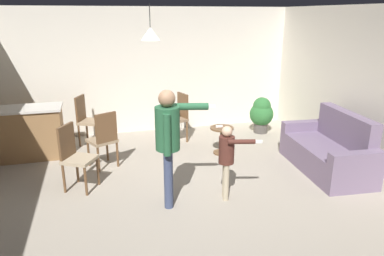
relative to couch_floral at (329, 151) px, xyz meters
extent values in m
plane|color=#9E9384|center=(-2.53, -0.20, -0.33)|extent=(7.68, 7.68, 0.00)
cube|color=silver|center=(-2.53, 3.00, 1.02)|extent=(6.40, 0.10, 2.70)
cube|color=silver|center=(0.67, -0.20, 1.02)|extent=(0.10, 6.40, 2.70)
cube|color=slate|center=(-0.06, 0.00, -0.11)|extent=(0.97, 1.51, 0.45)
cube|color=slate|center=(0.27, -0.02, 0.39)|extent=(0.32, 1.45, 0.55)
cube|color=slate|center=(-0.13, -0.80, -0.02)|extent=(0.86, 0.25, 0.63)
cube|color=slate|center=(0.01, 0.81, -0.02)|extent=(0.86, 0.25, 0.63)
cylinder|color=brown|center=(0.20, -0.82, -0.30)|extent=(0.05, 0.05, 0.06)
cylinder|color=brown|center=(0.33, 0.77, -0.30)|extent=(0.05, 0.05, 0.06)
cylinder|color=brown|center=(-0.45, -0.76, -0.30)|extent=(0.05, 0.05, 0.06)
cylinder|color=brown|center=(-0.31, 0.83, -0.30)|extent=(0.05, 0.05, 0.06)
cube|color=olive|center=(-4.98, 1.94, 0.12)|extent=(1.20, 0.60, 0.91)
cube|color=beige|center=(-4.98, 1.94, 0.60)|extent=(1.26, 0.66, 0.04)
cylinder|color=brown|center=(-1.50, 1.19, 0.17)|extent=(0.44, 0.44, 0.03)
cylinder|color=brown|center=(-1.50, 1.19, -0.09)|extent=(0.06, 0.06, 0.49)
cylinder|color=brown|center=(-1.50, 1.19, -0.32)|extent=(0.31, 0.31, 0.03)
cylinder|color=#384260|center=(-2.84, -0.36, 0.08)|extent=(0.12, 0.12, 0.82)
cylinder|color=#384260|center=(-2.87, -0.52, 0.08)|extent=(0.12, 0.12, 0.82)
cylinder|color=#265938|center=(-2.85, -0.44, 0.78)|extent=(0.33, 0.33, 0.58)
sphere|color=#9E7556|center=(-2.85, -0.44, 1.18)|extent=(0.22, 0.22, 0.22)
cylinder|color=#265938|center=(-2.54, -0.32, 1.03)|extent=(0.56, 0.22, 0.10)
cube|color=white|center=(-2.25, -0.39, 1.03)|extent=(0.13, 0.06, 0.04)
cylinder|color=#265938|center=(-2.90, -0.62, 0.75)|extent=(0.10, 0.10, 0.55)
cylinder|color=tan|center=(-2.02, -0.43, -0.06)|extent=(0.08, 0.08, 0.55)
cylinder|color=tan|center=(-2.05, -0.54, -0.06)|extent=(0.08, 0.08, 0.55)
cylinder|color=#4C261E|center=(-2.04, -0.48, 0.41)|extent=(0.22, 0.22, 0.39)
sphere|color=#D8AD8C|center=(-2.04, -0.48, 0.68)|extent=(0.15, 0.15, 0.15)
cylinder|color=#4C261E|center=(-2.01, -0.36, 0.39)|extent=(0.06, 0.06, 0.37)
cylinder|color=#4C261E|center=(-1.89, -0.65, 0.58)|extent=(0.37, 0.15, 0.06)
cube|color=white|center=(-1.68, -0.70, 0.58)|extent=(0.13, 0.07, 0.04)
cylinder|color=brown|center=(-3.77, 0.92, -0.11)|extent=(0.04, 0.04, 0.45)
cylinder|color=brown|center=(-3.45, 1.08, -0.11)|extent=(0.04, 0.04, 0.45)
cylinder|color=brown|center=(-3.93, 1.24, -0.11)|extent=(0.04, 0.04, 0.45)
cylinder|color=brown|center=(-3.61, 1.40, -0.11)|extent=(0.04, 0.04, 0.45)
cube|color=#997F60|center=(-3.69, 1.16, 0.14)|extent=(0.56, 0.56, 0.05)
cube|color=brown|center=(-3.60, 0.99, 0.42)|extent=(0.36, 0.20, 0.50)
cylinder|color=brown|center=(-4.10, 0.62, -0.11)|extent=(0.04, 0.04, 0.45)
cylinder|color=brown|center=(-4.28, 0.31, -0.11)|extent=(0.04, 0.04, 0.45)
cylinder|color=brown|center=(-3.79, 0.44, -0.11)|extent=(0.04, 0.04, 0.45)
cylinder|color=brown|center=(-3.97, 0.13, -0.11)|extent=(0.04, 0.04, 0.45)
cube|color=tan|center=(-4.04, 0.38, 0.14)|extent=(0.57, 0.57, 0.05)
cube|color=brown|center=(-4.20, 0.47, 0.42)|extent=(0.22, 0.35, 0.50)
cylinder|color=brown|center=(-1.97, 1.97, -0.11)|extent=(0.04, 0.04, 0.45)
cylinder|color=brown|center=(-2.08, 2.31, -0.11)|extent=(0.04, 0.04, 0.45)
cylinder|color=brown|center=(-2.31, 1.86, -0.11)|extent=(0.04, 0.04, 0.45)
cylinder|color=brown|center=(-2.42, 2.21, -0.11)|extent=(0.04, 0.04, 0.45)
cube|color=#7F664C|center=(-2.20, 2.09, 0.14)|extent=(0.53, 0.53, 0.05)
cube|color=brown|center=(-2.01, 2.14, 0.42)|extent=(0.15, 0.37, 0.50)
cylinder|color=brown|center=(-3.97, 2.61, -0.11)|extent=(0.04, 0.04, 0.45)
cylinder|color=brown|center=(-4.11, 2.28, -0.11)|extent=(0.04, 0.04, 0.45)
cylinder|color=brown|center=(-3.64, 2.47, -0.11)|extent=(0.04, 0.04, 0.45)
cylinder|color=brown|center=(-3.78, 2.14, -0.11)|extent=(0.04, 0.04, 0.45)
cube|color=#997F60|center=(-3.87, 2.37, 0.14)|extent=(0.55, 0.55, 0.05)
cube|color=brown|center=(-4.05, 2.45, 0.42)|extent=(0.19, 0.36, 0.50)
cylinder|color=#4C4742|center=(-0.21, 2.16, -0.21)|extent=(0.31, 0.31, 0.24)
sphere|color=#2D6B33|center=(-0.21, 2.16, 0.09)|extent=(0.52, 0.52, 0.52)
sphere|color=#2D6B33|center=(-0.21, 2.16, 0.27)|extent=(0.39, 0.39, 0.39)
cube|color=white|center=(-1.54, 1.21, 0.21)|extent=(0.13, 0.04, 0.04)
cone|color=silver|center=(-2.83, 0.93, 1.92)|extent=(0.32, 0.32, 0.20)
cylinder|color=black|center=(-2.83, 0.93, 2.19)|extent=(0.01, 0.01, 0.36)
camera|label=1|loc=(-3.72, -4.85, 2.21)|focal=33.62mm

